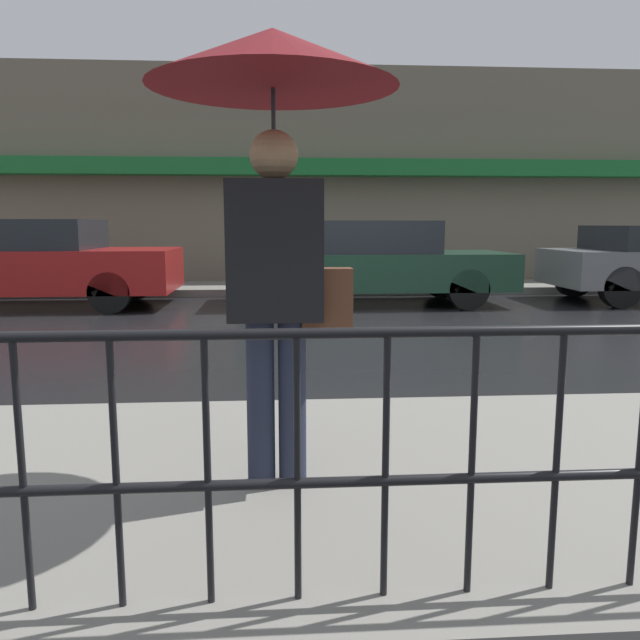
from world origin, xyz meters
TOP-DOWN VIEW (x-y plane):
  - ground_plane at (0.00, 0.00)m, footprint 80.00×80.00m
  - sidewalk_near at (0.00, -5.17)m, footprint 28.00×2.66m
  - sidewalk_far at (0.00, 4.79)m, footprint 28.00×1.90m
  - lane_marking at (0.00, 0.00)m, footprint 25.20×0.12m
  - building_storefront at (0.00, 5.86)m, footprint 28.00×0.85m
  - pedestrian at (-1.23, -5.28)m, footprint 1.13×1.13m
  - car_red at (-5.38, 2.66)m, footprint 4.73×1.93m
  - car_dark_green at (0.40, 2.66)m, footprint 4.72×1.91m

SIDE VIEW (x-z plane):
  - ground_plane at x=0.00m, z-range 0.00..0.00m
  - lane_marking at x=0.00m, z-range 0.00..0.01m
  - sidewalk_near at x=0.00m, z-range 0.00..0.15m
  - sidewalk_far at x=0.00m, z-range 0.00..0.15m
  - car_dark_green at x=0.40m, z-range 0.02..1.48m
  - car_red at x=-5.38m, z-range 0.02..1.50m
  - pedestrian at x=-1.23m, z-range 0.80..2.92m
  - building_storefront at x=0.00m, z-range 0.02..4.80m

